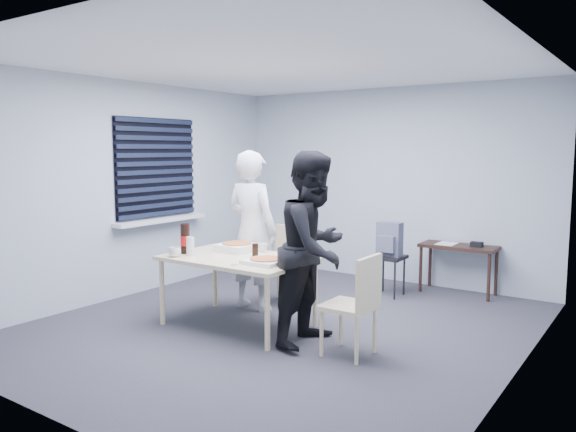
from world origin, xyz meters
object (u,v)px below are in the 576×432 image
Objects in this scene: person_white at (252,231)px; dining_table at (238,263)px; soda_bottle at (185,239)px; backpack at (389,239)px; chair_right at (358,299)px; person_black at (314,248)px; stool at (389,264)px; chair_far at (286,258)px; side_table at (459,251)px; mug_a at (175,252)px; mug_b at (263,248)px.

dining_table is at bearing 115.01° from person_white.
backpack is at bearing 57.77° from soda_bottle.
chair_right is 2.17× the size of backpack.
chair_right is 0.63m from person_black.
person_white is 1.00× the size of person_black.
person_white is at bearing 68.10° from soda_bottle.
person_black is 3.56× the size of stool.
soda_bottle is at bearing -133.20° from backpack.
chair_far is at bearing -145.95° from backpack.
mug_a reaches higher than side_table.
mug_b is (-0.84, 0.34, -0.13)m from person_black.
person_white reaches higher than chair_far.
chair_right reaches higher than side_table.
chair_right is 2.87× the size of soda_bottle.
backpack is 1.74m from mug_b.
chair_far is at bearing -136.40° from side_table.
chair_far reaches higher than mug_a.
soda_bottle reaches higher than stool.
backpack is at bearing -90.00° from stool.
mug_b is (-1.38, -2.17, 0.22)m from side_table.
mug_a is at bearing -130.15° from backpack.
backpack is 2.50m from soda_bottle.
backpack reaches higher than mug_b.
chair_right is at bearing 8.18° from mug_a.
chair_right reaches higher than mug_a.
mug_a is (-0.25, -0.93, -0.13)m from person_white.
backpack is at bearing -138.44° from side_table.
mug_a is at bearing -77.28° from soda_bottle.
mug_b is 0.81m from soda_bottle.
mug_a is (-0.38, -1.40, 0.25)m from chair_far.
stool is at bearing 57.93° from soda_bottle.
person_white reaches higher than mug_a.
stool is (1.03, 1.38, -0.50)m from person_white.
mug_b is (0.57, 0.71, -0.00)m from mug_a.
mug_a is 0.91m from mug_b.
chair_right is at bearing -101.27° from person_black.
chair_far is at bearing 105.29° from mug_b.
dining_table is 4.70× the size of soda_bottle.
chair_right is 2.14m from stool.
stool is at bearing 60.96° from mug_a.
soda_bottle is at bearing -122.07° from stool.
chair_right is 7.24× the size of mug_a.
mug_b is at bearing -114.08° from stool.
mug_a is at bearing -123.99° from side_table.
person_black is at bearing 168.73° from chair_right.
mug_a is at bearing 74.82° from person_white.
mug_b reaches higher than side_table.
person_white reaches higher than stool.
person_white reaches higher than dining_table.
side_table is 2.58m from mug_b.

